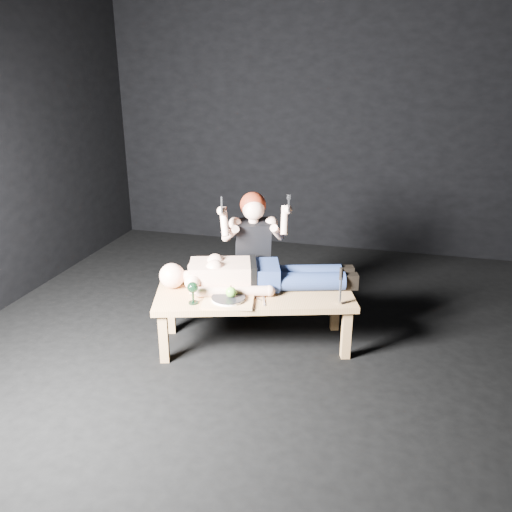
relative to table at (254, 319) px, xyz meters
name	(u,v)px	position (x,y,z in m)	size (l,w,h in m)	color
ground	(264,338)	(0.05, 0.12, -0.23)	(5.00, 5.00, 0.00)	black
back_wall	(316,123)	(0.05, 2.62, 1.27)	(5.00, 5.00, 0.00)	black
table	(254,319)	(0.00, 0.00, 0.00)	(1.55, 0.58, 0.45)	#B17D53
lying_man	(260,272)	(0.00, 0.15, 0.36)	(1.54, 0.47, 0.26)	#DDAC91
kneeling_woman	(252,254)	(-0.15, 0.48, 0.38)	(0.64, 0.72, 1.20)	black
serving_tray	(228,301)	(-0.15, -0.20, 0.24)	(0.38, 0.27, 0.02)	tan
plate	(228,298)	(-0.15, -0.20, 0.26)	(0.25, 0.25, 0.02)	white
apple	(231,292)	(-0.13, -0.19, 0.31)	(0.08, 0.08, 0.08)	#439424
goblet	(193,293)	(-0.40, -0.29, 0.31)	(0.08, 0.08, 0.17)	black
fork_flat	(210,305)	(-0.27, -0.29, 0.23)	(0.01, 0.16, 0.01)	#B2B2B7
knife_flat	(264,301)	(0.11, -0.12, 0.23)	(0.01, 0.16, 0.01)	#B2B2B7
spoon_flat	(254,297)	(0.01, -0.07, 0.23)	(0.01, 0.16, 0.01)	#B2B2B7
carving_knife	(341,286)	(0.67, -0.02, 0.37)	(0.04, 0.04, 0.29)	#B2B2B7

